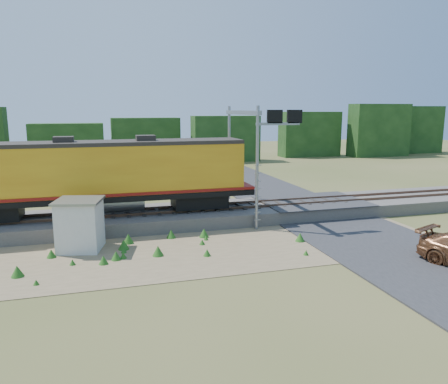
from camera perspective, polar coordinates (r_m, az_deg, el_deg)
name	(u,v)px	position (r m, az deg, el deg)	size (l,w,h in m)	color
ground	(244,248)	(22.67, 2.58, -7.32)	(140.00, 140.00, 0.00)	#475123
ballast	(214,214)	(28.09, -1.36, -2.89)	(70.00, 5.00, 0.80)	slate
rails	(214,207)	(27.98, -1.36, -1.93)	(70.00, 1.54, 0.16)	brown
dirt_shoulder	(204,248)	(22.60, -2.68, -7.34)	(26.00, 8.00, 0.03)	#8C7754
road	(355,232)	(26.28, 16.71, -5.02)	(7.00, 66.00, 0.86)	#38383A
tree_line_north	(152,139)	(58.93, -9.45, 6.80)	(130.00, 3.00, 6.50)	#173613
weed_clumps	(176,254)	(21.94, -6.28, -8.00)	(15.00, 6.20, 0.56)	#29621C
locomotive	(94,174)	(26.65, -16.56, 2.28)	(18.44, 2.81, 4.76)	black
shed	(80,225)	(23.18, -18.29, -4.06)	(2.64, 2.64, 2.61)	silver
signal_gantry	(251,136)	(27.37, 3.57, 7.37)	(2.87, 6.20, 7.23)	gray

